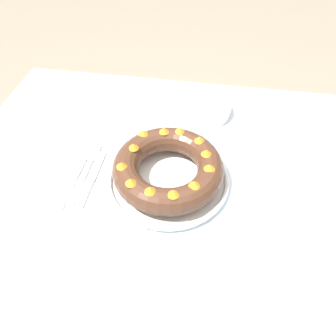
# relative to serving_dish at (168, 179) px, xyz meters

# --- Properties ---
(ground_plane) EXTENTS (8.00, 8.00, 0.00)m
(ground_plane) POSITION_rel_serving_dish_xyz_m (-0.01, -0.02, -0.79)
(ground_plane) COLOR gray
(dining_table) EXTENTS (1.11, 0.96, 0.78)m
(dining_table) POSITION_rel_serving_dish_xyz_m (-0.01, -0.02, -0.12)
(dining_table) COLOR silver
(dining_table) RESTS_ON ground_plane
(serving_dish) EXTENTS (0.30, 0.30, 0.02)m
(serving_dish) POSITION_rel_serving_dish_xyz_m (0.00, 0.00, 0.00)
(serving_dish) COLOR white
(serving_dish) RESTS_ON dining_table
(bundt_cake) EXTENTS (0.27, 0.27, 0.07)m
(bundt_cake) POSITION_rel_serving_dish_xyz_m (-0.00, -0.00, 0.04)
(bundt_cake) COLOR #4C2D1E
(bundt_cake) RESTS_ON serving_dish
(fork) EXTENTS (0.02, 0.21, 0.01)m
(fork) POSITION_rel_serving_dish_xyz_m (-0.21, 0.01, -0.01)
(fork) COLOR white
(fork) RESTS_ON dining_table
(serving_knife) EXTENTS (0.02, 0.24, 0.01)m
(serving_knife) POSITION_rel_serving_dish_xyz_m (-0.24, -0.03, -0.01)
(serving_knife) COLOR white
(serving_knife) RESTS_ON dining_table
(cake_knife) EXTENTS (0.02, 0.19, 0.01)m
(cake_knife) POSITION_rel_serving_dish_xyz_m (-0.19, -0.03, -0.01)
(cake_knife) COLOR white
(cake_knife) RESTS_ON dining_table
(side_bowl) EXTENTS (0.15, 0.15, 0.03)m
(side_bowl) POSITION_rel_serving_dish_xyz_m (0.07, 0.29, 0.01)
(side_bowl) COLOR white
(side_bowl) RESTS_ON dining_table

